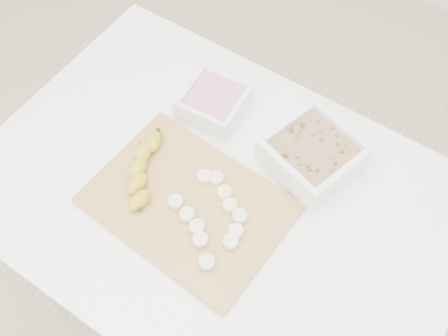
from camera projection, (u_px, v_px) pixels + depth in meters
The scene contains 7 objects.
ground at pixel (219, 297), 1.68m from camera, with size 3.50×3.50×0.00m, color #C6AD89.
table at pixel (217, 213), 1.12m from camera, with size 1.00×0.70×0.75m.
bowl_yogurt at pixel (214, 102), 1.12m from camera, with size 0.14×0.14×0.06m.
bowl_granola at pixel (312, 155), 1.03m from camera, with size 0.21×0.21×0.08m.
cutting_board at pixel (188, 204), 1.01m from camera, with size 0.39×0.28×0.01m, color #AA7E3F.
banana at pixel (143, 171), 1.03m from camera, with size 0.05×0.19×0.03m, color #B89A17, non-canonical shape.
banana_slices at pixel (212, 215), 0.98m from camera, with size 0.17×0.19×0.02m.
Camera 1 is at (0.28, -0.39, 1.67)m, focal length 40.00 mm.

